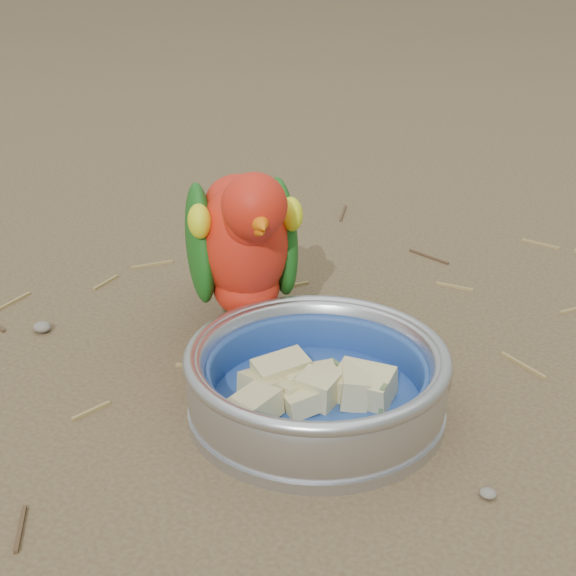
% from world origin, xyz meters
% --- Properties ---
extents(ground, '(60.00, 60.00, 0.00)m').
position_xyz_m(ground, '(0.00, 0.00, 0.00)').
color(ground, brown).
extents(food_bowl, '(0.22, 0.22, 0.02)m').
position_xyz_m(food_bowl, '(0.00, -0.06, 0.01)').
color(food_bowl, '#B2B2BA').
rests_on(food_bowl, ground).
extents(bowl_wall, '(0.22, 0.22, 0.04)m').
position_xyz_m(bowl_wall, '(0.00, -0.06, 0.04)').
color(bowl_wall, '#B2B2BA').
rests_on(bowl_wall, food_bowl).
extents(fruit_wedges, '(0.13, 0.13, 0.03)m').
position_xyz_m(fruit_wedges, '(0.00, -0.06, 0.03)').
color(fruit_wedges, '#CCBF82').
rests_on(fruit_wedges, food_bowl).
extents(lory_parrot, '(0.23, 0.24, 0.18)m').
position_xyz_m(lory_parrot, '(-0.12, 0.03, 0.09)').
color(lory_parrot, red).
rests_on(lory_parrot, ground).
extents(ground_debris, '(0.90, 0.80, 0.01)m').
position_xyz_m(ground_debris, '(0.00, 0.01, 0.00)').
color(ground_debris, olive).
rests_on(ground_debris, ground).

